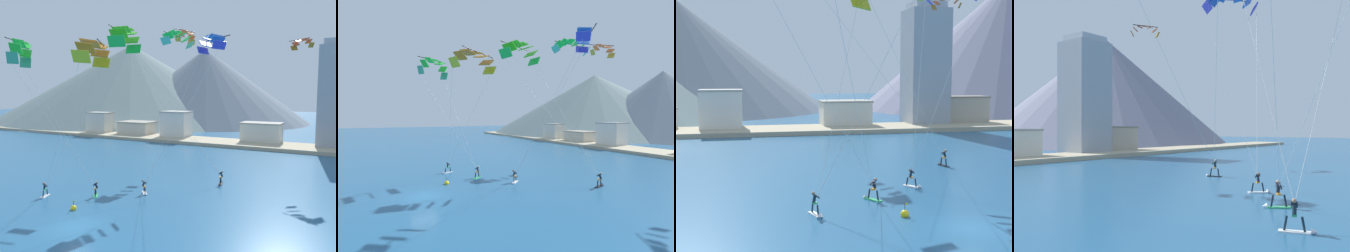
{
  "view_description": "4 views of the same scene",
  "coord_description": "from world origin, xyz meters",
  "views": [
    {
      "loc": [
        19.27,
        -19.67,
        11.12
      ],
      "look_at": [
        -0.6,
        17.48,
        6.98
      ],
      "focal_mm": 35.0,
      "sensor_mm": 36.0,
      "label": 1
    },
    {
      "loc": [
        23.81,
        -3.56,
        7.95
      ],
      "look_at": [
        -3.23,
        11.21,
        6.92
      ],
      "focal_mm": 24.0,
      "sensor_mm": 36.0,
      "label": 2
    },
    {
      "loc": [
        -13.18,
        -25.13,
        9.17
      ],
      "look_at": [
        -3.88,
        19.09,
        4.23
      ],
      "focal_mm": 50.0,
      "sensor_mm": 36.0,
      "label": 3
    },
    {
      "loc": [
        -25.6,
        -1.64,
        4.69
      ],
      "look_at": [
        -1.01,
        16.98,
        5.01
      ],
      "focal_mm": 40.0,
      "sensor_mm": 36.0,
      "label": 4
    }
  ],
  "objects": [
    {
      "name": "mountain_peak_east_shoulder",
      "position": [
        -31.17,
        106.73,
        14.67
      ],
      "size": [
        80.84,
        80.84,
        29.33
      ],
      "color": "slate",
      "rests_on": "ground"
    },
    {
      "name": "kitesurfer_near_lead",
      "position": [
        0.17,
        10.5,
        0.43
      ],
      "size": [
        1.44,
        1.58,
        1.62
      ],
      "color": "white",
      "rests_on": "ground"
    },
    {
      "name": "shore_building_harbour_front",
      "position": [
        -28.79,
        52.95,
        1.94
      ],
      "size": [
        9.17,
        6.79,
        3.86
      ],
      "color": "beige",
      "rests_on": "ground"
    },
    {
      "name": "parafoil_kite_near_lead",
      "position": [
        5.68,
        16.2,
        16.9
      ],
      "size": [
        8.04,
        7.78,
        16.53
      ],
      "color": "#3538C7"
    },
    {
      "name": "parafoil_kite_far_left",
      "position": [
        -3.49,
        6.7,
        15.49
      ],
      "size": [
        7.67,
        6.84,
        15.3
      ],
      "color": "gold"
    },
    {
      "name": "shore_building_promenade_mid",
      "position": [
        -39.87,
        51.11,
        3.06
      ],
      "size": [
        6.66,
        4.64,
        6.1
      ],
      "color": "silver",
      "rests_on": "ground"
    },
    {
      "name": "mountain_peak_west_ridge",
      "position": [
        -63.39,
        100.75,
        16.13
      ],
      "size": [
        113.91,
        113.91,
        32.25
      ],
      "color": "slate",
      "rests_on": "ground"
    },
    {
      "name": "kitesurfer_near_trail",
      "position": [
        -4.26,
        7.5,
        0.5
      ],
      "size": [
        1.35,
        1.64,
        1.72
      ],
      "color": "#33B266",
      "rests_on": "ground"
    },
    {
      "name": "ground_plane",
      "position": [
        0.0,
        0.0,
        0.0
      ],
      "size": [
        400.0,
        400.0,
        0.0
      ],
      "primitive_type": "plane",
      "color": "#23567F"
    },
    {
      "name": "kitesurfer_far_left",
      "position": [
        -8.81,
        4.37,
        0.45
      ],
      "size": [
        0.92,
        1.78,
        1.66
      ],
      "color": "white",
      "rests_on": "ground"
    },
    {
      "name": "parafoil_kite_distant_low_drift",
      "position": [
        -5.99,
        34.42,
        21.54
      ],
      "size": [
        2.22,
        5.96,
        2.41
      ],
      "color": "gold"
    },
    {
      "name": "race_marker_buoy",
      "position": [
        -3.21,
        3.02,
        0.16
      ],
      "size": [
        0.56,
        0.56,
        1.02
      ],
      "color": "yellow",
      "rests_on": "ground"
    },
    {
      "name": "kitesurfer_mid_center",
      "position": [
        6.28,
        18.61,
        0.56
      ],
      "size": [
        0.78,
        1.79,
        1.79
      ],
      "color": "black",
      "rests_on": "ground"
    },
    {
      "name": "parafoil_kite_mid_center",
      "position": [
        -5.28,
        14.88,
        18.2
      ],
      "size": [
        13.49,
        7.66,
        17.88
      ],
      "color": "green"
    },
    {
      "name": "shore_building_quay_east",
      "position": [
        -17.13,
        52.88,
        3.44
      ],
      "size": [
        6.88,
        5.8,
        6.85
      ],
      "color": "silver",
      "rests_on": "ground"
    },
    {
      "name": "parafoil_kite_distant_mid_solo",
      "position": [
        -1.04,
        20.92,
        18.76
      ],
      "size": [
        2.6,
        5.88,
        2.08
      ],
      "color": "#4DC9A8"
    },
    {
      "name": "parafoil_kite_near_trail",
      "position": [
        -9.66,
        2.98,
        15.4
      ],
      "size": [
        7.56,
        6.71,
        15.18
      ],
      "color": "#319D74"
    }
  ]
}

